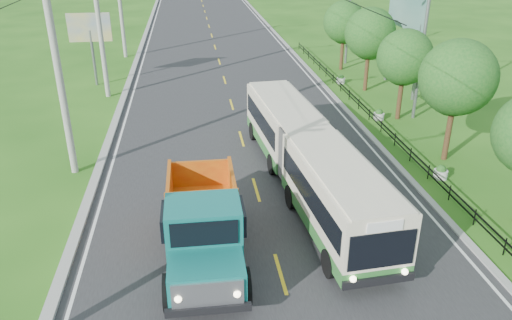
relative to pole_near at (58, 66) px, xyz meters
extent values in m
plane|color=#225714|center=(8.26, -9.00, -5.09)|extent=(240.00, 240.00, 0.00)
cube|color=#28282B|center=(8.26, 11.00, -5.08)|extent=(14.00, 120.00, 0.02)
cube|color=#9E9E99|center=(1.06, 11.00, -5.02)|extent=(0.40, 120.00, 0.15)
cube|color=#9E9E99|center=(15.41, 11.00, -5.04)|extent=(0.30, 120.00, 0.10)
cube|color=silver|center=(1.61, 11.00, -5.07)|extent=(0.12, 120.00, 0.00)
cube|color=silver|center=(14.91, 11.00, -5.07)|extent=(0.12, 120.00, 0.00)
cube|color=yellow|center=(8.26, -9.00, -5.07)|extent=(0.12, 2.20, 0.00)
cube|color=black|center=(16.26, 5.00, -4.79)|extent=(0.04, 40.00, 0.60)
cylinder|color=gray|center=(-0.04, 0.00, -0.09)|extent=(0.32, 0.32, 10.00)
cylinder|color=gray|center=(-0.04, 12.00, -0.09)|extent=(0.32, 0.32, 10.00)
cylinder|color=gray|center=(-0.04, 24.00, -0.09)|extent=(0.32, 0.32, 10.00)
cylinder|color=#382314|center=(18.06, -1.00, -3.41)|extent=(0.28, 0.28, 3.36)
sphere|color=#164E19|center=(18.06, -1.00, -0.89)|extent=(3.60, 3.60, 3.60)
sphere|color=#164E19|center=(18.26, -0.50, -1.61)|extent=(2.64, 2.64, 2.64)
cylinder|color=#382314|center=(18.06, 5.00, -3.58)|extent=(0.28, 0.28, 3.02)
sphere|color=#164E19|center=(18.06, 5.00, -1.31)|extent=(3.24, 3.24, 3.24)
sphere|color=#164E19|center=(18.26, 5.50, -1.96)|extent=(2.38, 2.38, 2.38)
cylinder|color=#382314|center=(18.06, 11.00, -3.47)|extent=(0.28, 0.28, 3.25)
sphere|color=#164E19|center=(18.06, 11.00, -1.03)|extent=(3.48, 3.48, 3.48)
sphere|color=#164E19|center=(18.26, 11.50, -1.73)|extent=(2.55, 2.55, 2.55)
cylinder|color=#382314|center=(18.06, 17.00, -3.55)|extent=(0.28, 0.28, 3.08)
sphere|color=#164E19|center=(18.06, 17.00, -1.24)|extent=(3.30, 3.30, 3.30)
sphere|color=#164E19|center=(18.26, 17.50, -1.90)|extent=(2.42, 2.42, 2.42)
cylinder|color=slate|center=(19.06, 5.00, -0.59)|extent=(0.20, 0.20, 9.00)
cylinder|color=slate|center=(19.06, 19.00, -0.59)|extent=(0.20, 0.20, 9.00)
cylinder|color=silver|center=(16.86, -3.00, -4.89)|extent=(0.64, 0.64, 0.40)
sphere|color=#164E19|center=(16.86, -3.00, -4.64)|extent=(0.44, 0.44, 0.44)
cylinder|color=silver|center=(16.86, 5.00, -4.89)|extent=(0.64, 0.64, 0.40)
sphere|color=#164E19|center=(16.86, 5.00, -4.64)|extent=(0.44, 0.44, 0.44)
cylinder|color=silver|center=(16.86, 13.00, -4.89)|extent=(0.64, 0.64, 0.40)
sphere|color=#164E19|center=(16.86, 13.00, -4.64)|extent=(0.44, 0.44, 0.44)
cylinder|color=slate|center=(-1.24, 15.00, -3.09)|extent=(0.20, 0.20, 4.00)
cube|color=yellow|center=(-1.24, 15.00, -0.89)|extent=(3.00, 0.15, 2.00)
cylinder|color=slate|center=(20.56, 8.50, -2.59)|extent=(0.24, 0.24, 5.00)
cylinder|color=slate|center=(20.56, 13.50, -2.59)|extent=(0.24, 0.24, 5.00)
cube|color=#144C47|center=(20.56, 11.00, 0.71)|extent=(0.20, 6.00, 3.00)
cube|color=#2C6F2E|center=(10.75, -7.00, -4.34)|extent=(2.91, 7.25, 0.52)
cube|color=beige|center=(10.75, -7.00, -3.17)|extent=(2.91, 7.25, 1.82)
cube|color=black|center=(10.75, -7.00, -3.16)|extent=(2.90, 6.69, 0.90)
cube|color=#2C6F2E|center=(10.14, 0.77, -4.34)|extent=(2.87, 6.78, 0.52)
cube|color=beige|center=(10.14, 0.77, -3.17)|extent=(2.87, 6.78, 1.82)
cube|color=black|center=(10.14, 0.77, -3.16)|extent=(2.86, 6.22, 0.90)
cube|color=#4C4C4C|center=(10.43, -3.00, -3.43)|extent=(2.29, 1.11, 2.25)
cube|color=black|center=(11.02, -10.55, -3.33)|extent=(2.12, 0.22, 1.23)
cylinder|color=black|center=(9.85, -9.30, -4.60)|extent=(0.38, 1.00, 0.98)
cylinder|color=black|center=(11.98, -9.13, -4.60)|extent=(0.38, 1.00, 0.98)
cylinder|color=black|center=(9.49, -4.68, -4.60)|extent=(0.38, 1.00, 0.98)
cylinder|color=black|center=(11.62, -4.51, -4.60)|extent=(0.38, 1.00, 0.98)
cylinder|color=black|center=(9.24, -1.48, -4.60)|extent=(0.38, 1.00, 0.98)
cylinder|color=black|center=(11.37, -1.31, -4.60)|extent=(0.38, 1.00, 0.98)
cylinder|color=black|center=(8.91, 2.86, -4.60)|extent=(0.38, 1.00, 0.98)
cylinder|color=black|center=(11.04, 3.02, -4.60)|extent=(0.38, 1.00, 0.98)
cube|color=#116B67|center=(5.79, -10.40, -3.92)|extent=(2.25, 1.51, 1.07)
cube|color=#116B67|center=(5.80, -8.80, -3.38)|extent=(2.36, 1.72, 2.14)
cube|color=black|center=(5.80, -8.80, -2.85)|extent=(2.59, 1.41, 0.75)
cube|color=black|center=(5.80, -7.94, -4.40)|extent=(1.11, 6.42, 0.27)
cube|color=#C26A12|center=(5.81, -6.13, -3.33)|extent=(2.48, 3.22, 1.39)
cylinder|color=black|center=(4.67, -10.18, -4.51)|extent=(0.38, 1.18, 1.18)
cylinder|color=black|center=(6.91, -10.19, -4.51)|extent=(0.38, 1.18, 1.18)
cylinder|color=black|center=(4.69, -5.91, -4.51)|extent=(0.38, 1.18, 1.18)
cylinder|color=black|center=(6.94, -5.92, -4.51)|extent=(0.38, 1.18, 1.18)
camera|label=1|loc=(5.63, -22.30, 5.34)|focal=35.00mm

